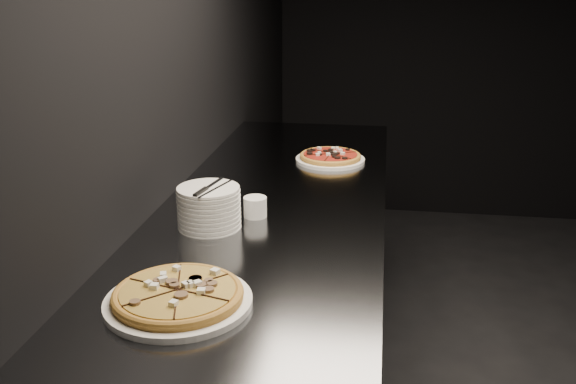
# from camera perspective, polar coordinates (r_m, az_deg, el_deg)

# --- Properties ---
(wall_left) EXTENTS (0.02, 5.00, 2.80)m
(wall_left) POSITION_cam_1_polar(r_m,az_deg,el_deg) (2.13, -11.42, 11.70)
(wall_left) COLOR black
(wall_left) RESTS_ON floor
(counter) EXTENTS (0.74, 2.44, 0.92)m
(counter) POSITION_cam_1_polar(r_m,az_deg,el_deg) (2.35, -1.19, -11.65)
(counter) COLOR slate
(counter) RESTS_ON floor
(pizza_mushroom) EXTENTS (0.38, 0.38, 0.04)m
(pizza_mushroom) POSITION_cam_1_polar(r_m,az_deg,el_deg) (1.53, -9.74, -9.15)
(pizza_mushroom) COLOR white
(pizza_mushroom) RESTS_ON counter
(pizza_tomato) EXTENTS (0.33, 0.33, 0.03)m
(pizza_tomato) POSITION_cam_1_polar(r_m,az_deg,el_deg) (2.64, 3.78, 3.11)
(pizza_tomato) COLOR white
(pizza_tomato) RESTS_ON counter
(plate_stack) EXTENTS (0.19, 0.19, 0.13)m
(plate_stack) POSITION_cam_1_polar(r_m,az_deg,el_deg) (1.95, -7.04, -1.36)
(plate_stack) COLOR white
(plate_stack) RESTS_ON counter
(cutlery) EXTENTS (0.10, 0.19, 0.01)m
(cutlery) POSITION_cam_1_polar(r_m,az_deg,el_deg) (1.91, -7.01, 0.34)
(cutlery) COLOR silver
(cutlery) RESTS_ON plate_stack
(ramekin) EXTENTS (0.07, 0.07, 0.06)m
(ramekin) POSITION_cam_1_polar(r_m,az_deg,el_deg) (2.03, -2.94, -1.28)
(ramekin) COLOR silver
(ramekin) RESTS_ON counter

